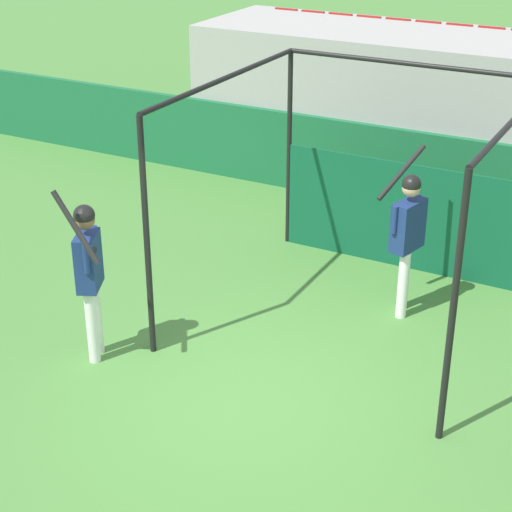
% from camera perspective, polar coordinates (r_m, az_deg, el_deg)
% --- Properties ---
extents(ground_plane, '(60.00, 60.00, 0.00)m').
position_cam_1_polar(ground_plane, '(9.19, -1.01, -9.59)').
color(ground_plane, '#477F38').
extents(outfield_wall, '(24.00, 0.12, 1.32)m').
position_cam_1_polar(outfield_wall, '(13.81, 11.12, 5.43)').
color(outfield_wall, '#196038').
rests_on(outfield_wall, ground).
extents(bleacher_section, '(8.70, 2.40, 2.60)m').
position_cam_1_polar(bleacher_section, '(14.77, 12.88, 9.19)').
color(bleacher_section, '#9E9E99').
rests_on(bleacher_section, ground).
extents(batting_cage, '(3.50, 3.59, 2.86)m').
position_cam_1_polar(batting_cage, '(11.17, 8.75, 4.00)').
color(batting_cage, black).
rests_on(batting_cage, ground).
extents(player_batter, '(0.59, 0.99, 2.00)m').
position_cam_1_polar(player_batter, '(10.49, 10.06, 1.72)').
color(player_batter, white).
rests_on(player_batter, ground).
extents(player_waiting, '(0.61, 0.62, 2.14)m').
position_cam_1_polar(player_waiting, '(9.53, -11.09, -0.73)').
color(player_waiting, white).
rests_on(player_waiting, ground).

